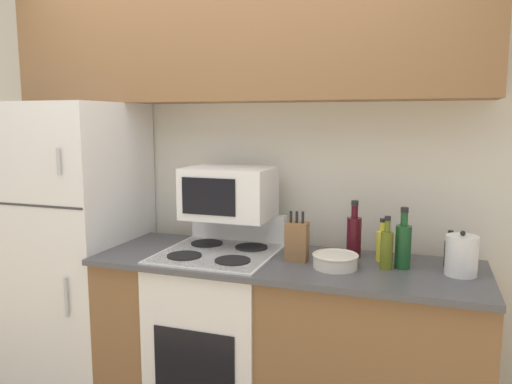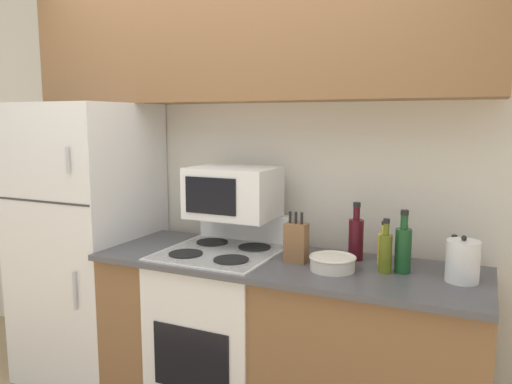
{
  "view_description": "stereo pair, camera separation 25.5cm",
  "coord_description": "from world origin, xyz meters",
  "px_view_note": "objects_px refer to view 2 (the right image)",
  "views": [
    {
      "loc": [
        1.05,
        -2.1,
        1.64
      ],
      "look_at": [
        0.22,
        0.29,
        1.27
      ],
      "focal_mm": 35.0,
      "sensor_mm": 36.0,
      "label": 1
    },
    {
      "loc": [
        1.29,
        -2.01,
        1.64
      ],
      "look_at": [
        0.22,
        0.29,
        1.27
      ],
      "focal_mm": 35.0,
      "sensor_mm": 36.0,
      "label": 2
    }
  ],
  "objects_px": {
    "bottle_cooking_spray": "(384,247)",
    "bottle_olive_oil": "(385,252)",
    "refrigerator": "(88,242)",
    "bottle_soy_sauce": "(453,258)",
    "kettle": "(463,261)",
    "stove": "(222,329)",
    "bottle_wine_green": "(403,248)",
    "bowl": "(333,263)",
    "microwave": "(233,192)",
    "bottle_hot_sauce": "(405,249)",
    "bottle_wine_red": "(356,237)",
    "knife_block": "(296,242)"
  },
  "relations": [
    {
      "from": "bowl",
      "to": "kettle",
      "type": "bearing_deg",
      "value": 7.86
    },
    {
      "from": "microwave",
      "to": "stove",
      "type": "bearing_deg",
      "value": -92.35
    },
    {
      "from": "refrigerator",
      "to": "bottle_soy_sauce",
      "type": "distance_m",
      "value": 2.17
    },
    {
      "from": "knife_block",
      "to": "bowl",
      "type": "xyz_separation_m",
      "value": [
        0.21,
        -0.06,
        -0.06
      ]
    },
    {
      "from": "bowl",
      "to": "kettle",
      "type": "height_order",
      "value": "kettle"
    },
    {
      "from": "knife_block",
      "to": "bottle_wine_red",
      "type": "distance_m",
      "value": 0.31
    },
    {
      "from": "knife_block",
      "to": "kettle",
      "type": "relative_size",
      "value": 1.23
    },
    {
      "from": "knife_block",
      "to": "bottle_olive_oil",
      "type": "height_order",
      "value": "same"
    },
    {
      "from": "bottle_soy_sauce",
      "to": "bottle_wine_green",
      "type": "bearing_deg",
      "value": -154.11
    },
    {
      "from": "bottle_hot_sauce",
      "to": "kettle",
      "type": "bearing_deg",
      "value": -31.16
    },
    {
      "from": "refrigerator",
      "to": "bottle_olive_oil",
      "type": "bearing_deg",
      "value": -1.14
    },
    {
      "from": "bottle_wine_green",
      "to": "bottle_soy_sauce",
      "type": "xyz_separation_m",
      "value": [
        0.22,
        0.11,
        -0.05
      ]
    },
    {
      "from": "bottle_soy_sauce",
      "to": "kettle",
      "type": "xyz_separation_m",
      "value": [
        0.05,
        -0.13,
        0.02
      ]
    },
    {
      "from": "knife_block",
      "to": "kettle",
      "type": "distance_m",
      "value": 0.78
    },
    {
      "from": "microwave",
      "to": "bottle_olive_oil",
      "type": "bearing_deg",
      "value": -8.12
    },
    {
      "from": "bottle_wine_green",
      "to": "bottle_soy_sauce",
      "type": "height_order",
      "value": "bottle_wine_green"
    },
    {
      "from": "bottle_wine_red",
      "to": "bottle_olive_oil",
      "type": "bearing_deg",
      "value": -42.34
    },
    {
      "from": "microwave",
      "to": "bottle_cooking_spray",
      "type": "height_order",
      "value": "microwave"
    },
    {
      "from": "microwave",
      "to": "bottle_wine_red",
      "type": "bearing_deg",
      "value": 3.35
    },
    {
      "from": "stove",
      "to": "kettle",
      "type": "relative_size",
      "value": 5.16
    },
    {
      "from": "refrigerator",
      "to": "bowl",
      "type": "distance_m",
      "value": 1.64
    },
    {
      "from": "stove",
      "to": "bottle_hot_sauce",
      "type": "relative_size",
      "value": 5.46
    },
    {
      "from": "microwave",
      "to": "bottle_olive_oil",
      "type": "height_order",
      "value": "microwave"
    },
    {
      "from": "microwave",
      "to": "bottle_hot_sauce",
      "type": "xyz_separation_m",
      "value": [
        0.93,
        0.05,
        -0.24
      ]
    },
    {
      "from": "bottle_hot_sauce",
      "to": "kettle",
      "type": "relative_size",
      "value": 0.95
    },
    {
      "from": "knife_block",
      "to": "kettle",
      "type": "bearing_deg",
      "value": 1.15
    },
    {
      "from": "bottle_olive_oil",
      "to": "stove",
      "type": "bearing_deg",
      "value": -179.34
    },
    {
      "from": "refrigerator",
      "to": "bottle_wine_green",
      "type": "relative_size",
      "value": 5.79
    },
    {
      "from": "bowl",
      "to": "bottle_wine_green",
      "type": "bearing_deg",
      "value": 19.25
    },
    {
      "from": "bottle_hot_sauce",
      "to": "bottle_olive_oil",
      "type": "relative_size",
      "value": 0.77
    },
    {
      "from": "microwave",
      "to": "bottle_wine_green",
      "type": "bearing_deg",
      "value": -4.98
    },
    {
      "from": "bottle_cooking_spray",
      "to": "bowl",
      "type": "bearing_deg",
      "value": -134.78
    },
    {
      "from": "knife_block",
      "to": "bottle_hot_sauce",
      "type": "distance_m",
      "value": 0.54
    },
    {
      "from": "refrigerator",
      "to": "bottle_hot_sauce",
      "type": "xyz_separation_m",
      "value": [
        1.93,
        0.14,
        0.13
      ]
    },
    {
      "from": "bottle_olive_oil",
      "to": "kettle",
      "type": "distance_m",
      "value": 0.34
    },
    {
      "from": "bottle_wine_green",
      "to": "bottle_wine_red",
      "type": "relative_size",
      "value": 1.0
    },
    {
      "from": "bottle_cooking_spray",
      "to": "bottle_olive_oil",
      "type": "relative_size",
      "value": 0.85
    },
    {
      "from": "bottle_hot_sauce",
      "to": "bowl",
      "type": "bearing_deg",
      "value": -140.57
    },
    {
      "from": "microwave",
      "to": "bowl",
      "type": "xyz_separation_m",
      "value": [
        0.63,
        -0.19,
        -0.28
      ]
    },
    {
      "from": "bottle_olive_oil",
      "to": "bottle_wine_green",
      "type": "bearing_deg",
      "value": 29.42
    },
    {
      "from": "stove",
      "to": "bottle_soy_sauce",
      "type": "xyz_separation_m",
      "value": [
        1.17,
        0.16,
        0.51
      ]
    },
    {
      "from": "bottle_olive_oil",
      "to": "bottle_wine_red",
      "type": "bearing_deg",
      "value": 137.66
    },
    {
      "from": "knife_block",
      "to": "bowl",
      "type": "bearing_deg",
      "value": -16.78
    },
    {
      "from": "bottle_cooking_spray",
      "to": "bottle_soy_sauce",
      "type": "height_order",
      "value": "bottle_cooking_spray"
    },
    {
      "from": "knife_block",
      "to": "stove",
      "type": "bearing_deg",
      "value": -179.07
    },
    {
      "from": "knife_block",
      "to": "bottle_soy_sauce",
      "type": "relative_size",
      "value": 1.44
    },
    {
      "from": "bottle_soy_sauce",
      "to": "bottle_wine_red",
      "type": "height_order",
      "value": "bottle_wine_red"
    },
    {
      "from": "bottle_cooking_spray",
      "to": "bottle_wine_green",
      "type": "bearing_deg",
      "value": -41.82
    },
    {
      "from": "knife_block",
      "to": "bottle_soy_sauce",
      "type": "bearing_deg",
      "value": 11.51
    },
    {
      "from": "bottle_cooking_spray",
      "to": "bottle_soy_sauce",
      "type": "distance_m",
      "value": 0.32
    }
  ]
}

